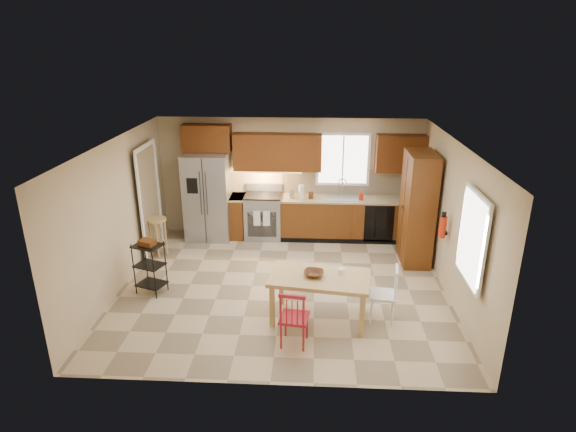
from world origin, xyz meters
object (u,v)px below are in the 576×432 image
at_px(table_jar, 341,272).
at_px(soap_bottle, 361,195).
at_px(fire_extinguisher, 443,227).
at_px(chair_red, 294,317).
at_px(pantry, 417,208).
at_px(range_stove, 263,217).
at_px(dining_table, 319,298).
at_px(utility_cart, 150,268).
at_px(refrigerator, 208,196).
at_px(chair_white, 383,294).
at_px(table_bowl, 314,276).
at_px(bar_stool, 158,237).

bearing_deg(table_jar, soap_bottle, 79.58).
relative_size(fire_extinguisher, chair_red, 0.42).
bearing_deg(pantry, soap_bottle, 136.55).
bearing_deg(range_stove, dining_table, -69.79).
height_order(dining_table, utility_cart, utility_cart).
bearing_deg(pantry, refrigerator, 167.38).
xyz_separation_m(refrigerator, utility_cart, (-0.49, -2.42, -0.46)).
bearing_deg(chair_white, dining_table, 101.15).
bearing_deg(table_bowl, utility_cart, 165.98).
distance_m(dining_table, table_bowl, 0.38).
xyz_separation_m(soap_bottle, fire_extinguisher, (1.15, -1.95, 0.10)).
xyz_separation_m(refrigerator, pantry, (4.13, -0.93, 0.14)).
xyz_separation_m(table_bowl, bar_stool, (-3.02, 2.12, -0.34)).
bearing_deg(fire_extinguisher, bar_stool, 169.01).
bearing_deg(utility_cart, bar_stool, 122.74).
xyz_separation_m(chair_red, utility_cart, (-2.45, 1.33, 0.02)).
relative_size(chair_white, utility_cart, 0.96).
distance_m(chair_white, table_jar, 0.71).
distance_m(soap_bottle, chair_white, 3.08).
distance_m(bar_stool, utility_cart, 1.48).
height_order(chair_red, bar_stool, chair_red).
relative_size(range_stove, chair_red, 1.07).
height_order(soap_bottle, dining_table, soap_bottle).
distance_m(table_bowl, bar_stool, 3.71).
relative_size(pantry, table_jar, 17.98).
bearing_deg(chair_white, range_stove, 42.34).
bearing_deg(fire_extinguisher, utility_cart, -174.71).
xyz_separation_m(pantry, chair_white, (-0.87, -2.12, -0.62)).
height_order(range_stove, chair_white, range_stove).
relative_size(dining_table, chair_white, 1.70).
xyz_separation_m(chair_red, table_bowl, (0.26, 0.65, 0.29)).
relative_size(dining_table, table_jar, 12.51).
relative_size(refrigerator, soap_bottle, 9.53).
xyz_separation_m(range_stove, chair_white, (2.11, -3.11, -0.03)).
xyz_separation_m(chair_red, bar_stool, (-2.76, 2.77, -0.05)).
height_order(chair_red, table_bowl, chair_red).
distance_m(soap_bottle, utility_cart, 4.41).
relative_size(fire_extinguisher, chair_white, 0.42).
xyz_separation_m(fire_extinguisher, chair_white, (-1.07, -1.07, -0.67)).
bearing_deg(chair_red, fire_extinguisher, 44.95).
xyz_separation_m(refrigerator, chair_white, (3.26, -3.05, -0.48)).
bearing_deg(utility_cart, soap_bottle, 53.67).
distance_m(refrigerator, range_stove, 1.24).
bearing_deg(table_jar, chair_white, -3.75).
bearing_deg(table_bowl, pantry, 48.69).
bearing_deg(table_bowl, fire_extinguisher, 28.02).
xyz_separation_m(refrigerator, table_bowl, (2.22, -3.10, -0.19)).
bearing_deg(table_jar, bar_stool, 149.42).
distance_m(refrigerator, fire_extinguisher, 4.76).
height_order(bar_stool, utility_cart, utility_cart).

